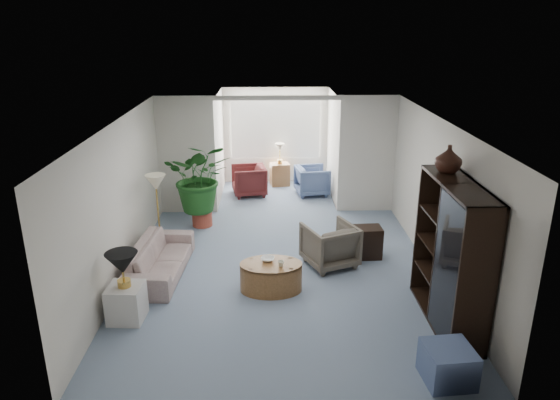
{
  "coord_description": "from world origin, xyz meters",
  "views": [
    {
      "loc": [
        -0.2,
        -7.49,
        3.93
      ],
      "look_at": [
        0.0,
        0.6,
        1.1
      ],
      "focal_mm": 33.0,
      "sensor_mm": 36.0,
      "label": 1
    }
  ],
  "objects_px": {
    "coffee_table": "(271,277)",
    "coffee_cup": "(281,264)",
    "ottoman": "(448,364)",
    "floor_lamp": "(156,183)",
    "side_table_dark": "(368,242)",
    "sunroom_table": "(280,174)",
    "sofa": "(160,258)",
    "plant_pot": "(202,218)",
    "sunroom_chair_blue": "(312,181)",
    "framed_picture": "(444,177)",
    "entertainment_cabinet": "(452,255)",
    "sunroom_chair_maroon": "(249,180)",
    "table_lamp": "(122,263)",
    "cabinet_urn": "(449,159)",
    "wingback_chair": "(330,245)",
    "coffee_bowl": "(268,259)",
    "end_table": "(126,303)"
  },
  "relations": [
    {
      "from": "sofa",
      "to": "coffee_bowl",
      "type": "height_order",
      "value": "sofa"
    },
    {
      "from": "side_table_dark",
      "to": "sunroom_chair_blue",
      "type": "bearing_deg",
      "value": 101.17
    },
    {
      "from": "end_table",
      "to": "sunroom_table",
      "type": "xyz_separation_m",
      "value": [
        2.26,
        6.12,
        0.02
      ]
    },
    {
      "from": "sofa",
      "to": "plant_pot",
      "type": "bearing_deg",
      "value": -7.85
    },
    {
      "from": "sofa",
      "to": "side_table_dark",
      "type": "bearing_deg",
      "value": -77.04
    },
    {
      "from": "floor_lamp",
      "to": "coffee_bowl",
      "type": "height_order",
      "value": "floor_lamp"
    },
    {
      "from": "plant_pot",
      "to": "side_table_dark",
      "type": "bearing_deg",
      "value": -26.57
    },
    {
      "from": "coffee_cup",
      "to": "sofa",
      "type": "bearing_deg",
      "value": 160.76
    },
    {
      "from": "coffee_cup",
      "to": "side_table_dark",
      "type": "height_order",
      "value": "side_table_dark"
    },
    {
      "from": "side_table_dark",
      "to": "sunroom_table",
      "type": "xyz_separation_m",
      "value": [
        -1.43,
        4.2,
        0.0
      ]
    },
    {
      "from": "plant_pot",
      "to": "sunroom_chair_maroon",
      "type": "bearing_deg",
      "value": 65.3
    },
    {
      "from": "entertainment_cabinet",
      "to": "floor_lamp",
      "type": "bearing_deg",
      "value": 150.32
    },
    {
      "from": "ottoman",
      "to": "sunroom_table",
      "type": "bearing_deg",
      "value": 103.07
    },
    {
      "from": "entertainment_cabinet",
      "to": "sunroom_chair_maroon",
      "type": "distance_m",
      "value": 6.24
    },
    {
      "from": "sofa",
      "to": "floor_lamp",
      "type": "bearing_deg",
      "value": 14.83
    },
    {
      "from": "end_table",
      "to": "sunroom_table",
      "type": "height_order",
      "value": "sunroom_table"
    },
    {
      "from": "side_table_dark",
      "to": "ottoman",
      "type": "bearing_deg",
      "value": -84.62
    },
    {
      "from": "sofa",
      "to": "sunroom_chair_blue",
      "type": "height_order",
      "value": "sunroom_chair_blue"
    },
    {
      "from": "sofa",
      "to": "table_lamp",
      "type": "xyz_separation_m",
      "value": [
        -0.2,
        -1.35,
        0.58
      ]
    },
    {
      "from": "sofa",
      "to": "plant_pot",
      "type": "height_order",
      "value": "sofa"
    },
    {
      "from": "coffee_table",
      "to": "coffee_bowl",
      "type": "distance_m",
      "value": 0.27
    },
    {
      "from": "framed_picture",
      "to": "coffee_cup",
      "type": "xyz_separation_m",
      "value": [
        -2.47,
        -0.46,
        -1.21
      ]
    },
    {
      "from": "floor_lamp",
      "to": "coffee_bowl",
      "type": "bearing_deg",
      "value": -37.68
    },
    {
      "from": "end_table",
      "to": "floor_lamp",
      "type": "bearing_deg",
      "value": 90.02
    },
    {
      "from": "framed_picture",
      "to": "coffee_table",
      "type": "height_order",
      "value": "framed_picture"
    },
    {
      "from": "sunroom_chair_blue",
      "to": "entertainment_cabinet",
      "type": "bearing_deg",
      "value": -175.39
    },
    {
      "from": "cabinet_urn",
      "to": "ottoman",
      "type": "bearing_deg",
      "value": -102.42
    },
    {
      "from": "table_lamp",
      "to": "floor_lamp",
      "type": "xyz_separation_m",
      "value": [
        -0.0,
        2.38,
        0.39
      ]
    },
    {
      "from": "end_table",
      "to": "side_table_dark",
      "type": "relative_size",
      "value": 0.92
    },
    {
      "from": "ottoman",
      "to": "coffee_table",
      "type": "bearing_deg",
      "value": 132.97
    },
    {
      "from": "end_table",
      "to": "plant_pot",
      "type": "bearing_deg",
      "value": 79.63
    },
    {
      "from": "framed_picture",
      "to": "floor_lamp",
      "type": "height_order",
      "value": "framed_picture"
    },
    {
      "from": "floor_lamp",
      "to": "framed_picture",
      "type": "bearing_deg",
      "value": -15.13
    },
    {
      "from": "sofa",
      "to": "sunroom_table",
      "type": "distance_m",
      "value": 5.2
    },
    {
      "from": "framed_picture",
      "to": "sofa",
      "type": "relative_size",
      "value": 0.26
    },
    {
      "from": "table_lamp",
      "to": "wingback_chair",
      "type": "relative_size",
      "value": 0.55
    },
    {
      "from": "floor_lamp",
      "to": "coffee_bowl",
      "type": "relative_size",
      "value": 1.76
    },
    {
      "from": "coffee_bowl",
      "to": "entertainment_cabinet",
      "type": "xyz_separation_m",
      "value": [
        2.44,
        -1.0,
        0.52
      ]
    },
    {
      "from": "wingback_chair",
      "to": "cabinet_urn",
      "type": "xyz_separation_m",
      "value": [
        1.4,
        -1.25,
        1.81
      ]
    },
    {
      "from": "coffee_cup",
      "to": "sunroom_chair_blue",
      "type": "xyz_separation_m",
      "value": [
        0.86,
        4.7,
        -0.15
      ]
    },
    {
      "from": "coffee_bowl",
      "to": "ottoman",
      "type": "height_order",
      "value": "coffee_bowl"
    },
    {
      "from": "floor_lamp",
      "to": "coffee_cup",
      "type": "relative_size",
      "value": 3.88
    },
    {
      "from": "sunroom_table",
      "to": "sunroom_chair_maroon",
      "type": "bearing_deg",
      "value": -135.0
    },
    {
      "from": "side_table_dark",
      "to": "sunroom_chair_maroon",
      "type": "height_order",
      "value": "sunroom_chair_maroon"
    },
    {
      "from": "coffee_table",
      "to": "ottoman",
      "type": "bearing_deg",
      "value": -47.03
    },
    {
      "from": "floor_lamp",
      "to": "ottoman",
      "type": "xyz_separation_m",
      "value": [
        4.01,
        -3.76,
        -1.04
      ]
    },
    {
      "from": "framed_picture",
      "to": "sunroom_chair_maroon",
      "type": "distance_m",
      "value": 5.43
    },
    {
      "from": "coffee_table",
      "to": "coffee_cup",
      "type": "height_order",
      "value": "coffee_cup"
    },
    {
      "from": "entertainment_cabinet",
      "to": "sunroom_chair_blue",
      "type": "distance_m",
      "value": 5.71
    },
    {
      "from": "coffee_bowl",
      "to": "coffee_cup",
      "type": "height_order",
      "value": "coffee_cup"
    }
  ]
}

